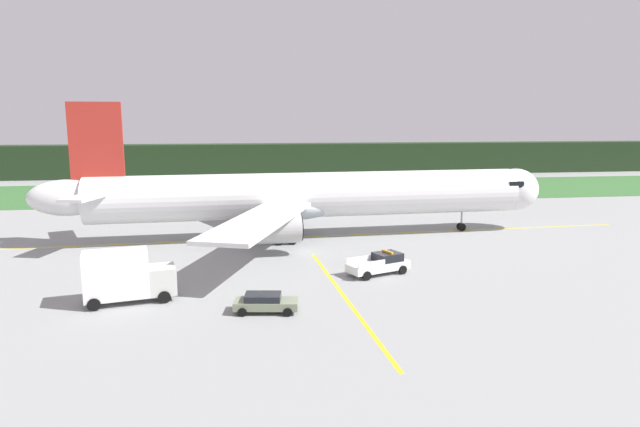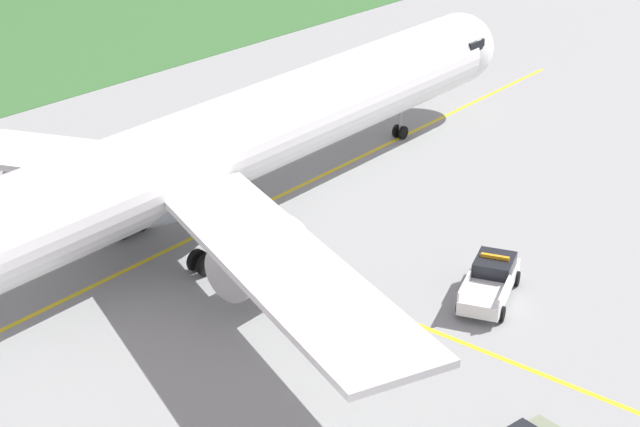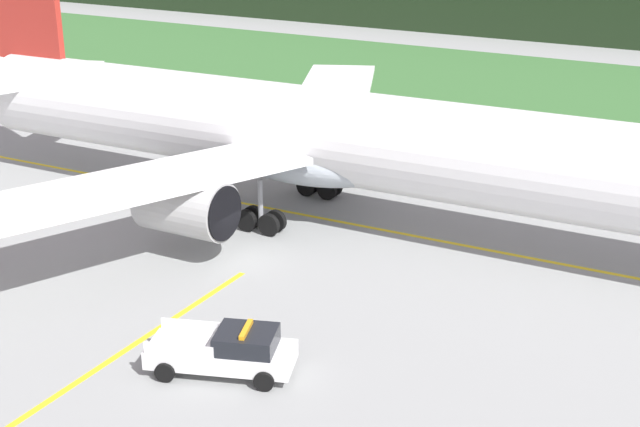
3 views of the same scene
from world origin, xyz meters
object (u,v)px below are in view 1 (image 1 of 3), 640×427
object	(u,v)px
catering_truck	(126,276)
airliner	(305,196)
staff_car	(265,302)
ops_pickup_truck	(380,264)

from	to	relation	value
catering_truck	airliner	bearing A→B (deg)	52.53
airliner	staff_car	size ratio (longest dim) A/B	12.43
catering_truck	ops_pickup_truck	bearing A→B (deg)	12.54
airliner	ops_pickup_truck	world-z (taller)	airliner
airliner	ops_pickup_truck	distance (m)	16.95
ops_pickup_truck	catering_truck	xyz separation A→B (m)	(-20.15, -4.48, 1.08)
ops_pickup_truck	catering_truck	distance (m)	20.67
catering_truck	staff_car	xyz separation A→B (m)	(9.89, -3.59, -1.28)
catering_truck	staff_car	size ratio (longest dim) A/B	1.46
ops_pickup_truck	airliner	bearing A→B (deg)	105.89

